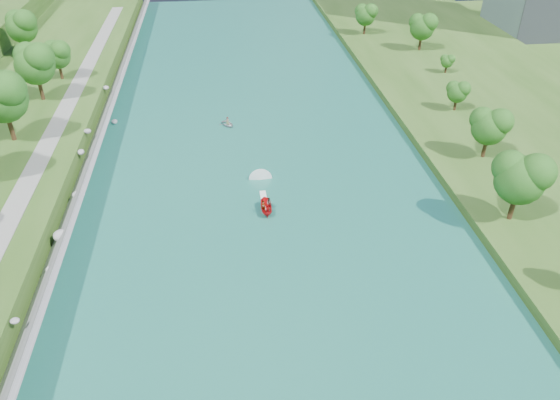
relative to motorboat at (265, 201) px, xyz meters
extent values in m
plane|color=#2D5119|center=(-0.48, -17.41, -0.75)|extent=(260.00, 260.00, 0.00)
cube|color=#1B685D|center=(-0.48, 2.59, -0.70)|extent=(55.00, 240.00, 0.10)
cube|color=slate|center=(-26.33, 2.59, 1.05)|extent=(3.54, 236.00, 4.05)
ellipsoid|color=gray|center=(-27.30, -22.67, 2.65)|extent=(0.95, 0.84, 0.56)
ellipsoid|color=gray|center=(-26.38, -13.07, 1.07)|extent=(1.07, 0.86, 0.83)
ellipsoid|color=gray|center=(-26.48, -6.72, 1.28)|extent=(1.88, 1.88, 1.48)
ellipsoid|color=gray|center=(-26.24, 3.47, 0.92)|extent=(1.77, 1.67, 1.01)
ellipsoid|color=gray|center=(-27.54, 13.89, 2.29)|extent=(1.09, 1.35, 0.78)
ellipsoid|color=gray|center=(-27.55, 20.44, 2.70)|extent=(1.19, 0.96, 0.81)
ellipsoid|color=gray|center=(-24.96, 30.34, -0.30)|extent=(1.10, 1.37, 0.75)
ellipsoid|color=gray|center=(-27.59, 40.75, 2.31)|extent=(1.25, 1.31, 0.74)
cube|color=gray|center=(-32.98, 2.59, 2.80)|extent=(3.00, 200.00, 0.10)
ellipsoid|color=#225216|center=(-38.64, 18.58, 9.55)|extent=(8.16, 8.16, 13.61)
ellipsoid|color=#225216|center=(-38.01, 35.15, 9.03)|extent=(7.54, 7.54, 12.56)
ellipsoid|color=#225216|center=(-36.76, 45.61, 7.37)|extent=(5.54, 5.54, 9.24)
ellipsoid|color=#225216|center=(-47.47, 61.87, 8.61)|extent=(7.03, 7.03, 11.72)
ellipsoid|color=#225216|center=(31.87, -9.10, 6.52)|extent=(6.92, 6.92, 11.53)
ellipsoid|color=#225216|center=(35.67, 7.70, 5.64)|extent=(5.86, 5.86, 9.77)
ellipsoid|color=#225216|center=(38.13, 25.67, 4.07)|extent=(3.99, 3.99, 6.65)
ellipsoid|color=#225216|center=(43.83, 44.98, 3.13)|extent=(2.85, 2.85, 4.75)
ellipsoid|color=#225216|center=(43.32, 60.73, 5.87)|extent=(6.15, 6.15, 10.24)
ellipsoid|color=#225216|center=(33.32, 75.10, 5.33)|extent=(5.50, 5.50, 9.16)
imported|color=red|center=(-0.01, -1.67, 0.12)|extent=(1.53, 3.97, 1.53)
imported|color=#66605B|center=(-0.41, -2.07, 0.56)|extent=(0.72, 0.58, 1.72)
imported|color=#66605B|center=(0.49, -1.17, 0.48)|extent=(0.93, 0.84, 1.55)
cube|color=white|center=(-0.01, 1.33, -0.62)|extent=(0.90, 5.00, 0.06)
imported|color=#9B9CA3|center=(-4.27, 26.95, -0.31)|extent=(3.56, 3.95, 0.67)
imported|color=#66605B|center=(-4.27, 26.95, 0.30)|extent=(0.69, 0.46, 1.39)
camera|label=1|loc=(-5.55, -64.50, 42.65)|focal=35.00mm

